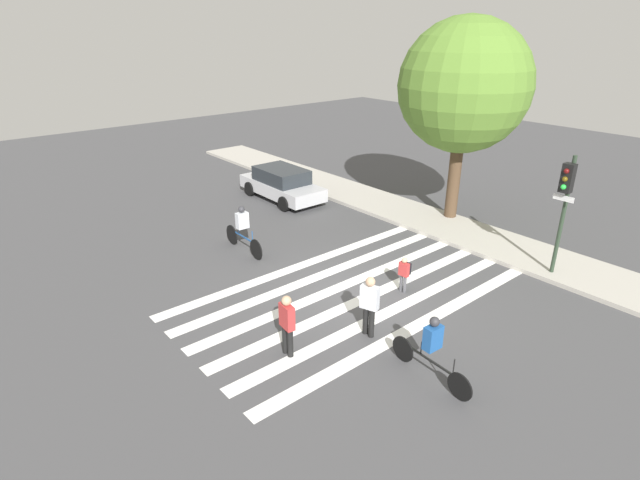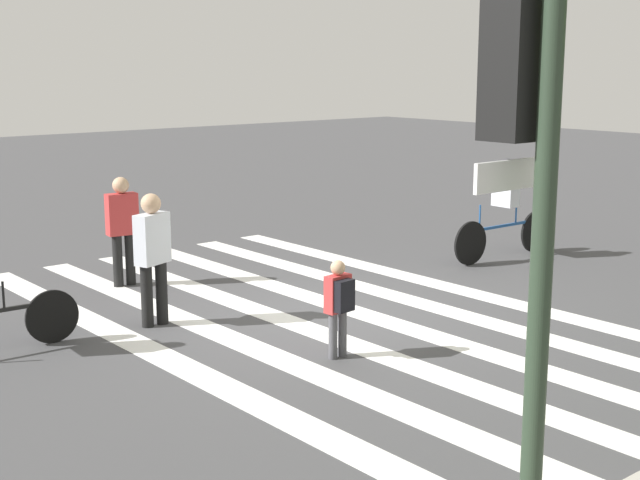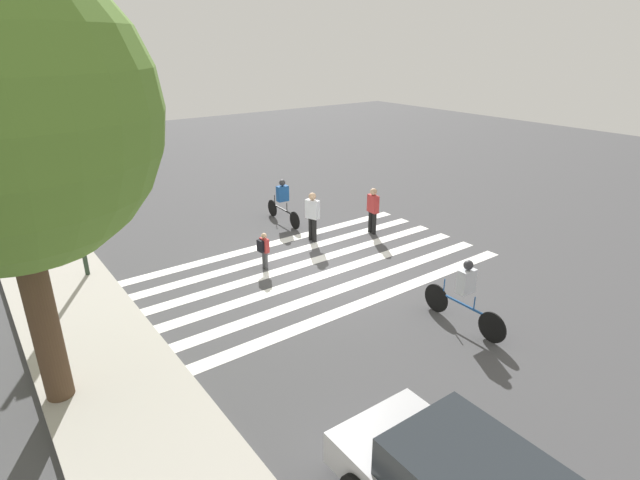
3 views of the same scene
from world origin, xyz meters
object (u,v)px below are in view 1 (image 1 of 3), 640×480
(street_tree, at_px, (464,86))
(car_parked_silver_sedan, at_px, (282,184))
(pedestrian_adult_tall_backpack, at_px, (287,322))
(pedestrian_child_with_backpack, at_px, (369,303))
(cyclist_far_lane, at_px, (243,228))
(traffic_light, at_px, (565,195))
(cyclist_mid_street, at_px, (432,346))
(pedestrian_adult_yellow_jacket, at_px, (404,272))

(street_tree, distance_m, car_parked_silver_sedan, 8.54)
(street_tree, relative_size, pedestrian_adult_tall_backpack, 4.79)
(pedestrian_child_with_backpack, xyz_separation_m, cyclist_far_lane, (-6.30, 0.30, -0.05))
(car_parked_silver_sedan, bearing_deg, traffic_light, 10.17)
(traffic_light, xyz_separation_m, cyclist_mid_street, (0.67, -6.67, -1.80))
(pedestrian_adult_yellow_jacket, relative_size, cyclist_far_lane, 0.47)
(street_tree, bearing_deg, cyclist_far_lane, -108.54)
(cyclist_mid_street, relative_size, cyclist_far_lane, 0.97)
(traffic_light, distance_m, cyclist_far_lane, 10.03)
(pedestrian_child_with_backpack, xyz_separation_m, car_parked_silver_sedan, (-9.96, 4.59, -0.20))
(pedestrian_adult_tall_backpack, distance_m, cyclist_far_lane, 6.11)
(street_tree, distance_m, cyclist_far_lane, 9.41)
(traffic_light, xyz_separation_m, pedestrian_adult_yellow_jacket, (-2.31, -4.12, -2.02))
(traffic_light, bearing_deg, pedestrian_adult_yellow_jacket, -119.29)
(pedestrian_adult_tall_backpack, relative_size, car_parked_silver_sedan, 0.37)
(pedestrian_adult_tall_backpack, distance_m, car_parked_silver_sedan, 11.42)
(cyclist_mid_street, bearing_deg, pedestrian_adult_yellow_jacket, 142.59)
(pedestrian_adult_yellow_jacket, xyz_separation_m, cyclist_mid_street, (2.98, -2.55, 0.22))
(street_tree, bearing_deg, traffic_light, -19.42)
(pedestrian_adult_yellow_jacket, height_order, car_parked_silver_sedan, car_parked_silver_sedan)
(pedestrian_child_with_backpack, distance_m, cyclist_mid_street, 2.07)
(street_tree, distance_m, pedestrian_child_with_backpack, 9.95)
(street_tree, distance_m, pedestrian_adult_yellow_jacket, 7.88)
(pedestrian_adult_tall_backpack, bearing_deg, traffic_light, 83.74)
(pedestrian_adult_yellow_jacket, relative_size, pedestrian_adult_tall_backpack, 0.69)
(traffic_light, xyz_separation_m, cyclist_far_lane, (-7.69, -6.19, -1.79))
(pedestrian_child_with_backpack, bearing_deg, pedestrian_adult_yellow_jacket, 91.85)
(pedestrian_child_with_backpack, bearing_deg, street_tree, 94.35)
(pedestrian_child_with_backpack, xyz_separation_m, cyclist_mid_street, (2.06, -0.18, -0.06))
(pedestrian_child_with_backpack, height_order, car_parked_silver_sedan, pedestrian_child_with_backpack)
(pedestrian_child_with_backpack, xyz_separation_m, pedestrian_adult_tall_backpack, (-0.65, -2.03, -0.03))
(pedestrian_adult_yellow_jacket, distance_m, pedestrian_adult_tall_backpack, 4.42)
(car_parked_silver_sedan, bearing_deg, street_tree, 30.75)
(pedestrian_child_with_backpack, xyz_separation_m, pedestrian_adult_yellow_jacket, (-0.92, 2.37, -0.28))
(traffic_light, relative_size, pedestrian_child_with_backpack, 2.33)
(street_tree, height_order, cyclist_far_lane, street_tree)
(car_parked_silver_sedan, bearing_deg, pedestrian_child_with_backpack, -24.07)
(cyclist_far_lane, bearing_deg, car_parked_silver_sedan, 131.95)
(street_tree, xyz_separation_m, cyclist_mid_street, (5.69, -8.44, -4.26))
(cyclist_mid_street, distance_m, car_parked_silver_sedan, 12.93)
(traffic_light, xyz_separation_m, pedestrian_adult_tall_backpack, (-2.04, -8.52, -1.77))
(pedestrian_adult_yellow_jacket, bearing_deg, car_parked_silver_sedan, -18.88)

